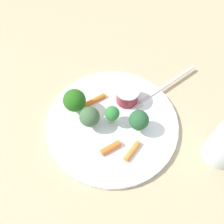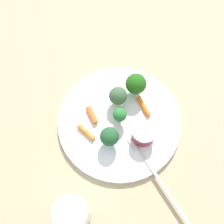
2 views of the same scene
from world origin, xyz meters
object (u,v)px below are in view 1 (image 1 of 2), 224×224
object	(u,v)px
broccoli_floret_1	(90,117)
carrot_stick_2	(134,150)
broccoli_floret_2	(139,120)
carrot_stick_0	(95,100)
plate	(112,123)
broccoli_floret_0	(115,114)
broccoli_floret_3	(75,101)
sauce_cup	(127,95)
fork	(163,87)
carrot_stick_1	(110,148)

from	to	relation	value
broccoli_floret_1	carrot_stick_2	xyz separation A→B (m)	(0.09, 0.05, -0.03)
broccoli_floret_2	broccoli_floret_1	bearing A→B (deg)	-123.91
carrot_stick_0	carrot_stick_2	bearing A→B (deg)	4.84
plate	broccoli_floret_0	distance (m)	0.04
plate	broccoli_floret_3	xyz separation A→B (m)	(-0.06, -0.05, 0.04)
plate	sauce_cup	bearing A→B (deg)	119.71
carrot_stick_0	fork	xyz separation A→B (m)	(0.04, 0.15, -0.00)
broccoli_floret_0	broccoli_floret_1	size ratio (longest dim) A/B	0.89
carrot_stick_1	carrot_stick_2	size ratio (longest dim) A/B	0.90
broccoli_floret_3	fork	bearing A→B (deg)	78.45
broccoli_floret_0	carrot_stick_2	world-z (taller)	broccoli_floret_0
broccoli_floret_1	broccoli_floret_3	size ratio (longest dim) A/B	0.88
carrot_stick_1	plate	bearing A→B (deg)	147.88
plate	fork	size ratio (longest dim) A/B	1.38
sauce_cup	broccoli_floret_3	size ratio (longest dim) A/B	0.85
carrot_stick_2	fork	distance (m)	0.17
broccoli_floret_1	carrot_stick_0	bearing A→B (deg)	144.84
carrot_stick_1	fork	distance (m)	0.19
broccoli_floret_3	carrot_stick_0	size ratio (longest dim) A/B	1.17
broccoli_floret_0	broccoli_floret_3	world-z (taller)	broccoli_floret_3
carrot_stick_0	broccoli_floret_1	bearing A→B (deg)	-35.16
plate	broccoli_floret_2	distance (m)	0.07
carrot_stick_0	carrot_stick_2	xyz separation A→B (m)	(0.14, 0.01, 0.00)
carrot_stick_1	carrot_stick_2	world-z (taller)	carrot_stick_1
carrot_stick_0	sauce_cup	bearing A→B (deg)	63.58
plate	broccoli_floret_3	distance (m)	0.09
plate	carrot_stick_0	world-z (taller)	carrot_stick_0
broccoli_floret_0	carrot_stick_2	xyz separation A→B (m)	(0.07, -0.00, -0.02)
broccoli_floret_1	fork	world-z (taller)	broccoli_floret_1
broccoli_floret_2	carrot_stick_2	size ratio (longest dim) A/B	1.16
plate	broccoli_floret_0	size ratio (longest dim) A/B	5.91
plate	broccoli_floret_1	bearing A→B (deg)	-108.78
carrot_stick_2	fork	world-z (taller)	carrot_stick_2
carrot_stick_0	broccoli_floret_2	bearing A→B (deg)	24.18
carrot_stick_2	fork	bearing A→B (deg)	125.25
carrot_stick_0	carrot_stick_1	distance (m)	0.12
fork	sauce_cup	bearing A→B (deg)	-96.21
carrot_stick_2	broccoli_floret_3	bearing A→B (deg)	-158.18
plate	carrot_stick_2	size ratio (longest dim) A/B	6.04
sauce_cup	fork	bearing A→B (deg)	83.79
broccoli_floret_3	carrot_stick_0	distance (m)	0.05
fork	broccoli_floret_2	bearing A→B (deg)	-60.63
broccoli_floret_1	broccoli_floret_3	xyz separation A→B (m)	(-0.05, -0.01, 0.00)
broccoli_floret_3	carrot_stick_2	bearing A→B (deg)	21.82
broccoli_floret_3	broccoli_floret_2	bearing A→B (deg)	41.70
sauce_cup	broccoli_floret_0	world-z (taller)	broccoli_floret_0
sauce_cup	broccoli_floret_3	bearing A→B (deg)	-105.88
sauce_cup	broccoli_floret_2	bearing A→B (deg)	-14.00
broccoli_floret_0	broccoli_floret_2	xyz separation A→B (m)	(0.03, 0.03, 0.00)
sauce_cup	broccoli_floret_0	distance (m)	0.06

